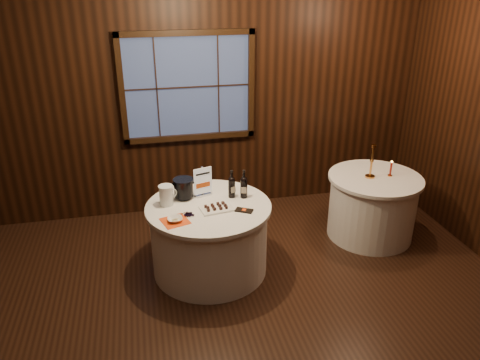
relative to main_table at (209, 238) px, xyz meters
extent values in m
plane|color=black|center=(0.00, -1.00, -0.39)|extent=(6.00, 6.00, 0.00)
cube|color=black|center=(0.00, 1.50, 1.11)|extent=(6.00, 0.02, 3.00)
cube|color=navy|center=(0.00, 1.47, 1.26)|extent=(1.50, 0.01, 1.20)
cylinder|color=white|center=(0.00, 0.00, -0.02)|extent=(1.20, 1.20, 0.73)
cylinder|color=white|center=(0.00, 0.00, 0.36)|extent=(1.28, 1.28, 0.04)
cylinder|color=white|center=(2.00, 0.30, -0.02)|extent=(1.00, 1.00, 0.73)
cylinder|color=white|center=(2.00, 0.30, 0.36)|extent=(1.08, 1.08, 0.04)
cube|color=silver|center=(-0.02, 0.25, 0.39)|extent=(0.19, 0.14, 0.02)
cube|color=silver|center=(-0.02, 0.25, 0.55)|extent=(0.03, 0.02, 0.31)
cube|color=white|center=(-0.02, 0.23, 0.55)|extent=(0.20, 0.06, 0.29)
cylinder|color=black|center=(0.27, 0.14, 0.48)|extent=(0.07, 0.07, 0.19)
sphere|color=black|center=(0.27, 0.14, 0.58)|extent=(0.07, 0.07, 0.07)
cylinder|color=black|center=(0.27, 0.14, 0.63)|extent=(0.03, 0.03, 0.09)
cylinder|color=black|center=(0.27, 0.14, 0.67)|extent=(0.03, 0.03, 0.02)
cube|color=#C4B59D|center=(0.27, 0.10, 0.48)|extent=(0.05, 0.02, 0.07)
cylinder|color=black|center=(0.39, 0.10, 0.48)|extent=(0.07, 0.07, 0.20)
sphere|color=black|center=(0.39, 0.10, 0.58)|extent=(0.07, 0.07, 0.07)
cylinder|color=black|center=(0.39, 0.10, 0.64)|extent=(0.03, 0.03, 0.09)
cylinder|color=black|center=(0.39, 0.10, 0.68)|extent=(0.03, 0.03, 0.02)
cube|color=#C4B59D|center=(0.39, 0.06, 0.48)|extent=(0.05, 0.01, 0.07)
cylinder|color=black|center=(-0.22, 0.22, 0.40)|extent=(0.15, 0.15, 0.03)
cylinder|color=black|center=(-0.22, 0.22, 0.50)|extent=(0.20, 0.20, 0.17)
cylinder|color=black|center=(-0.22, 0.22, 0.59)|extent=(0.21, 0.21, 0.02)
cube|color=white|center=(0.07, -0.11, 0.39)|extent=(0.34, 0.26, 0.02)
cube|color=black|center=(0.33, -0.20, 0.39)|extent=(0.19, 0.16, 0.01)
cylinder|color=#362713|center=(-0.28, -0.16, 0.40)|extent=(0.06, 0.03, 0.03)
cylinder|color=white|center=(-0.41, 0.10, 0.48)|extent=(0.14, 0.14, 0.20)
cylinder|color=white|center=(-0.41, 0.10, 0.59)|extent=(0.15, 0.15, 0.01)
torus|color=white|center=(-0.34, 0.10, 0.49)|extent=(0.10, 0.05, 0.10)
cube|color=#E94713|center=(-0.36, -0.26, 0.38)|extent=(0.30, 0.30, 0.00)
imported|color=white|center=(-0.36, -0.26, 0.40)|extent=(0.14, 0.14, 0.03)
cylinder|color=gold|center=(1.92, 0.30, 0.39)|extent=(0.11, 0.11, 0.02)
cylinder|color=gold|center=(1.92, 0.30, 0.58)|extent=(0.02, 0.02, 0.34)
cylinder|color=gold|center=(1.92, 0.30, 0.76)|extent=(0.06, 0.06, 0.03)
cylinder|color=gold|center=(2.17, 0.28, 0.39)|extent=(0.05, 0.05, 0.01)
cylinder|color=#A21C0C|center=(2.17, 0.28, 0.47)|extent=(0.02, 0.02, 0.16)
sphere|color=#FFB23F|center=(2.17, 0.28, 0.56)|extent=(0.02, 0.02, 0.02)
camera|label=1|loc=(-0.59, -4.19, 2.56)|focal=35.00mm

